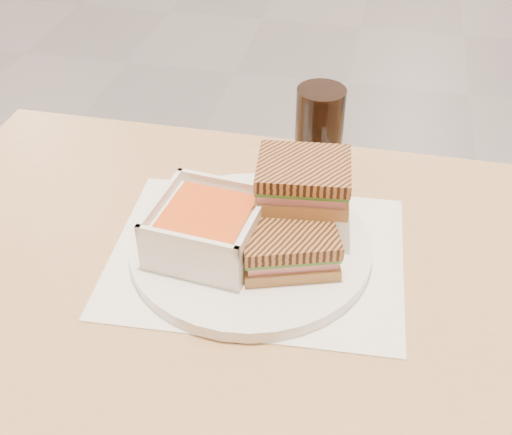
% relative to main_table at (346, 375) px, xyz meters
% --- Properties ---
extents(main_table, '(1.20, 0.71, 0.75)m').
position_rel_main_table_xyz_m(main_table, '(0.00, 0.00, 0.00)').
color(main_table, tan).
rests_on(main_table, ground).
extents(tray_liner, '(0.37, 0.30, 0.00)m').
position_rel_main_table_xyz_m(tray_liner, '(-0.13, 0.07, 0.11)').
color(tray_liner, white).
rests_on(tray_liner, main_table).
extents(plate, '(0.30, 0.30, 0.02)m').
position_rel_main_table_xyz_m(plate, '(-0.14, 0.07, 0.12)').
color(plate, white).
rests_on(plate, tray_liner).
extents(soup_bowl, '(0.14, 0.14, 0.07)m').
position_rel_main_table_xyz_m(soup_bowl, '(-0.18, 0.05, 0.16)').
color(soup_bowl, white).
rests_on(soup_bowl, plate).
extents(panini_lower, '(0.13, 0.12, 0.05)m').
position_rel_main_table_xyz_m(panini_lower, '(-0.09, 0.05, 0.16)').
color(panini_lower, '#BA7C47').
rests_on(panini_lower, plate).
extents(panini_upper, '(0.12, 0.10, 0.05)m').
position_rel_main_table_xyz_m(panini_upper, '(-0.08, 0.11, 0.21)').
color(panini_upper, '#BA7C47').
rests_on(panini_upper, panini_lower).
extents(cola_glass, '(0.07, 0.07, 0.14)m').
position_rel_main_table_xyz_m(cola_glass, '(-0.08, 0.25, 0.18)').
color(cola_glass, black).
rests_on(cola_glass, main_table).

